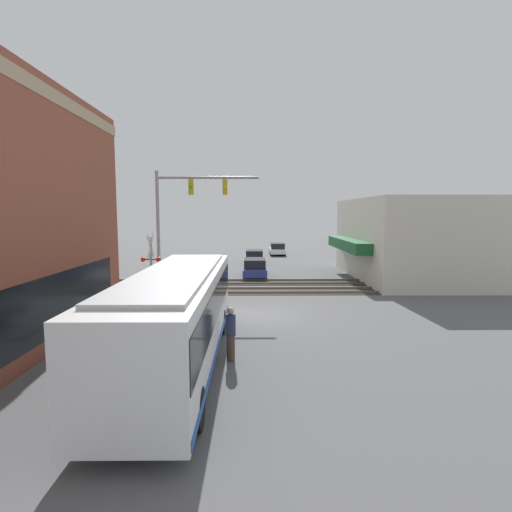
# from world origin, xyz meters

# --- Properties ---
(ground_plane) EXTENTS (120.00, 120.00, 0.00)m
(ground_plane) POSITION_xyz_m (0.00, 0.00, 0.00)
(ground_plane) COLOR #565659
(shop_building) EXTENTS (13.46, 9.92, 6.07)m
(shop_building) POSITION_xyz_m (11.31, -11.82, 3.03)
(shop_building) COLOR beige
(shop_building) RESTS_ON ground
(city_bus) EXTENTS (11.36, 2.59, 3.16)m
(city_bus) POSITION_xyz_m (-6.53, 2.80, 1.75)
(city_bus) COLOR white
(city_bus) RESTS_ON ground
(traffic_signal_gantry) EXTENTS (0.42, 6.11, 7.46)m
(traffic_signal_gantry) POSITION_xyz_m (4.70, 4.46, 5.29)
(traffic_signal_gantry) COLOR gray
(traffic_signal_gantry) RESTS_ON ground
(crossing_signal) EXTENTS (1.41, 1.18, 3.81)m
(crossing_signal) POSITION_xyz_m (3.93, 6.28, 2.30)
(crossing_signal) COLOR gray
(crossing_signal) RESTS_ON ground
(rail_track_near) EXTENTS (2.60, 60.00, 0.15)m
(rail_track_near) POSITION_xyz_m (6.00, 0.00, 0.03)
(rail_track_near) COLOR #332D28
(rail_track_near) RESTS_ON ground
(rail_track_far) EXTENTS (2.60, 60.00, 0.15)m
(rail_track_far) POSITION_xyz_m (9.20, 0.00, 0.03)
(rail_track_far) COLOR #332D28
(rail_track_far) RESTS_ON ground
(parked_car_blue) EXTENTS (4.60, 1.82, 1.45)m
(parked_car_blue) POSITION_xyz_m (11.80, 0.20, 0.68)
(parked_car_blue) COLOR navy
(parked_car_blue) RESTS_ON ground
(parked_car_silver) EXTENTS (4.56, 1.82, 1.36)m
(parked_car_silver) POSITION_xyz_m (20.12, 0.20, 0.64)
(parked_car_silver) COLOR #B7B7BC
(parked_car_silver) RESTS_ON ground
(parked_car_white) EXTENTS (4.41, 1.82, 1.43)m
(parked_car_white) POSITION_xyz_m (28.52, -2.60, 0.67)
(parked_car_white) COLOR silver
(parked_car_white) RESTS_ON ground
(pedestrian_near_bus) EXTENTS (0.34, 0.34, 1.85)m
(pedestrian_near_bus) POSITION_xyz_m (-6.07, 1.11, 0.95)
(pedestrian_near_bus) COLOR #473828
(pedestrian_near_bus) RESTS_ON ground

